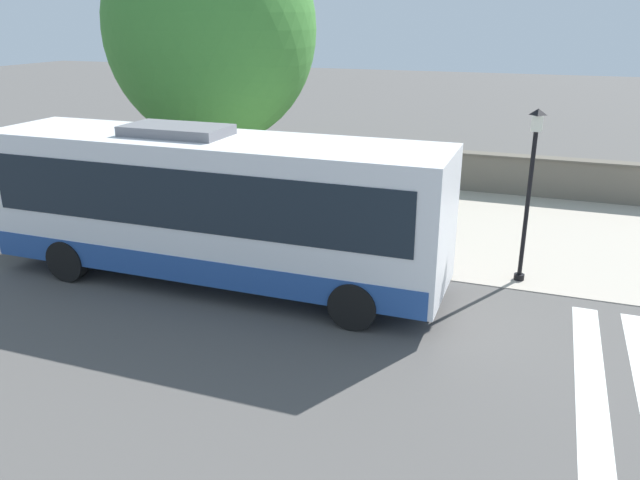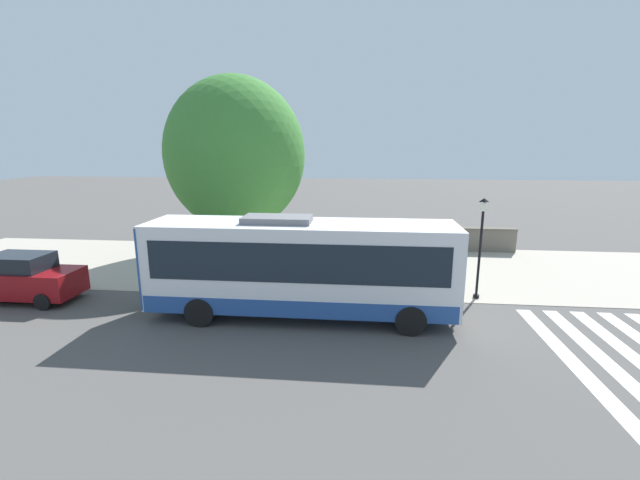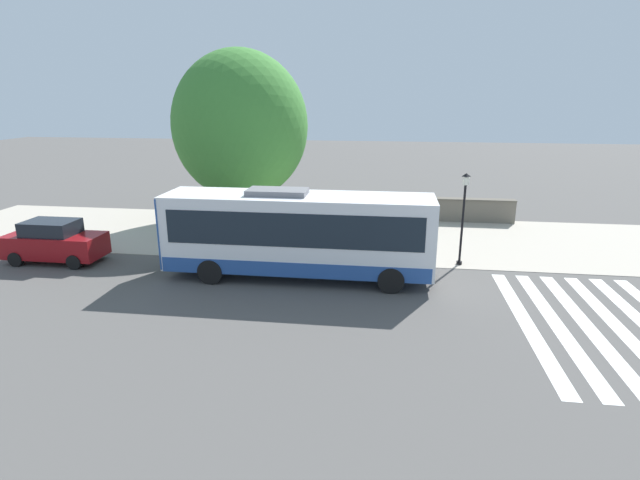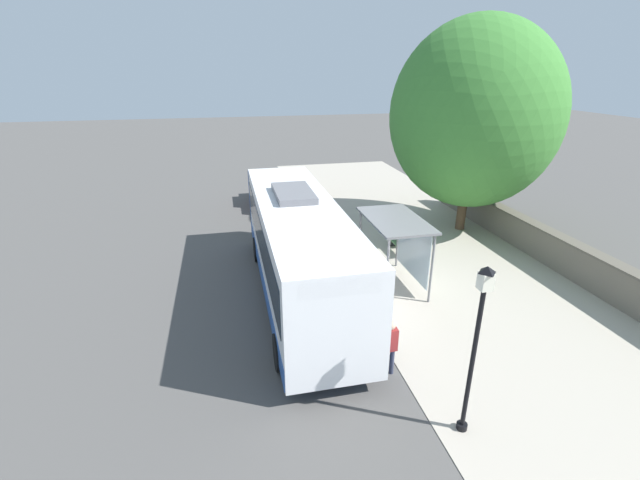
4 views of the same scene
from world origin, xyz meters
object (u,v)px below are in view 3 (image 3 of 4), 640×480
at_px(bus, 298,233).
at_px(pedestrian, 412,249).
at_px(shade_tree, 241,126).
at_px(bench, 261,232).
at_px(bus_shelter, 311,206).
at_px(street_lamp_near, 463,211).
at_px(parked_car_behind_bus, 55,242).

height_order(bus, pedestrian, bus).
distance_m(bus, shade_tree, 10.82).
height_order(bench, shade_tree, shade_tree).
distance_m(bus_shelter, shade_tree, 7.93).
bearing_deg(bus, street_lamp_near, 110.30).
xyz_separation_m(street_lamp_near, parked_car_behind_bus, (2.02, -17.78, -1.49)).
xyz_separation_m(bus, shade_tree, (-8.97, -4.85, 3.60)).
relative_size(bus, street_lamp_near, 2.64).
xyz_separation_m(pedestrian, parked_car_behind_bus, (1.09, -15.66, -0.01)).
bearing_deg(bus, pedestrian, 108.79).
height_order(pedestrian, parked_car_behind_bus, parked_car_behind_bus).
bearing_deg(street_lamp_near, bus, -69.70).
xyz_separation_m(street_lamp_near, shade_tree, (-6.48, -11.60, 3.08)).
bearing_deg(bus_shelter, pedestrian, 66.06).
distance_m(pedestrian, bench, 8.13).
height_order(bus_shelter, bench, bus_shelter).
xyz_separation_m(bus, street_lamp_near, (-2.49, 6.74, 0.52)).
distance_m(bench, street_lamp_near, 10.02).
bearing_deg(street_lamp_near, bus_shelter, -99.53).
height_order(pedestrian, shade_tree, shade_tree).
relative_size(street_lamp_near, shade_tree, 0.42).
xyz_separation_m(bus_shelter, pedestrian, (2.06, 4.64, -1.25)).
relative_size(street_lamp_near, parked_car_behind_bus, 0.96).
height_order(bus, parked_car_behind_bus, bus).
relative_size(pedestrian, shade_tree, 0.16).
xyz_separation_m(pedestrian, bench, (-3.31, -7.41, -0.45)).
height_order(bench, street_lamp_near, street_lamp_near).
relative_size(bus, parked_car_behind_bus, 2.54).
distance_m(bus, bus_shelter, 3.64).
height_order(bus, street_lamp_near, street_lamp_near).
height_order(bus_shelter, pedestrian, bus_shelter).
bearing_deg(street_lamp_near, bench, -104.06).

